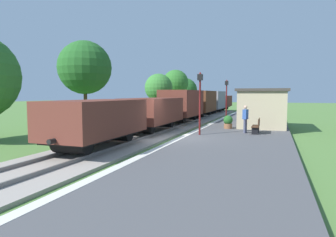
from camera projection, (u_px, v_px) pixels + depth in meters
ground_plane at (174, 142)px, 16.59m from camera, size 160.00×160.00×0.00m
platform_slab at (232, 143)px, 15.49m from camera, size 6.00×60.00×0.25m
platform_edge_stripe at (181, 138)px, 16.43m from camera, size 0.36×60.00×0.01m
track_ballast at (135, 138)px, 17.40m from camera, size 3.80×60.00×0.12m
rail_near at (146, 137)px, 17.14m from camera, size 0.07×60.00×0.14m
rail_far at (124, 136)px, 17.63m from camera, size 0.07×60.00×0.14m
freight_train at (193, 105)px, 29.43m from camera, size 2.50×39.20×2.72m
station_hut at (263, 107)px, 22.28m from camera, size 3.50×5.80×2.78m
bench_near_hut at (257, 126)px, 18.18m from camera, size 0.42×1.50×0.91m
person_waiting at (245, 118)px, 18.31m from camera, size 0.34×0.43×1.71m
potted_planter at (228, 122)px, 20.72m from camera, size 0.64×0.64×0.92m
lamp_post_near at (200, 91)px, 17.38m from camera, size 0.28×0.28×3.70m
lamp_post_far at (227, 92)px, 26.74m from camera, size 0.28×0.28×3.70m
tree_trackside_mid at (85, 68)px, 23.53m from camera, size 4.22×4.22×6.84m
tree_trackside_far at (159, 88)px, 30.23m from camera, size 2.83×2.83×4.71m
tree_field_left at (176, 83)px, 38.12m from camera, size 3.32×3.32×5.73m
tree_field_distant at (185, 90)px, 43.68m from camera, size 3.57×3.57×4.96m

